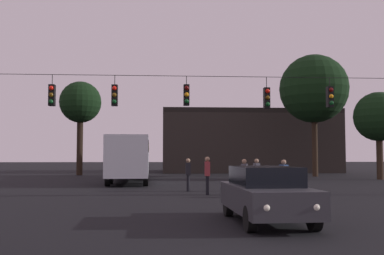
% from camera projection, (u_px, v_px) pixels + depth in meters
% --- Properties ---
extents(ground_plane, '(168.00, 168.00, 0.00)m').
position_uv_depth(ground_plane, '(183.00, 182.00, 30.89)').
color(ground_plane, black).
rests_on(ground_plane, ground).
extents(overhead_signal_span, '(19.17, 0.44, 6.14)m').
position_uv_depth(overhead_signal_span, '(193.00, 116.00, 20.23)').
color(overhead_signal_span, black).
rests_on(overhead_signal_span, ground).
extents(city_bus, '(2.83, 11.07, 3.00)m').
position_uv_depth(city_bus, '(130.00, 154.00, 30.63)').
color(city_bus, '#B7BCC6').
rests_on(city_bus, ground).
extents(car_near_right, '(1.96, 4.39, 1.52)m').
position_uv_depth(car_near_right, '(266.00, 193.00, 12.22)').
color(car_near_right, '#2D2D33').
rests_on(car_near_right, ground).
extents(car_far_left, '(1.91, 4.38, 1.52)m').
position_uv_depth(car_far_left, '(132.00, 167.00, 39.07)').
color(car_far_left, '#99999E').
rests_on(car_far_left, ground).
extents(pedestrian_crossing_left, '(0.35, 0.42, 1.63)m').
position_uv_depth(pedestrian_crossing_left, '(284.00, 176.00, 19.54)').
color(pedestrian_crossing_left, black).
rests_on(pedestrian_crossing_left, ground).
extents(pedestrian_crossing_center, '(0.36, 0.42, 1.65)m').
position_uv_depth(pedestrian_crossing_center, '(244.00, 175.00, 20.72)').
color(pedestrian_crossing_center, black).
rests_on(pedestrian_crossing_center, ground).
extents(pedestrian_crossing_right, '(0.31, 0.40, 1.64)m').
position_uv_depth(pedestrian_crossing_right, '(257.00, 173.00, 22.82)').
color(pedestrian_crossing_right, black).
rests_on(pedestrian_crossing_right, ground).
extents(pedestrian_near_bus, '(0.26, 0.37, 1.76)m').
position_uv_depth(pedestrian_near_bus, '(207.00, 173.00, 20.70)').
color(pedestrian_near_bus, black).
rests_on(pedestrian_near_bus, ground).
extents(pedestrian_trailing, '(0.24, 0.36, 1.66)m').
position_uv_depth(pedestrian_trailing, '(188.00, 173.00, 22.67)').
color(pedestrian_trailing, black).
rests_on(pedestrian_trailing, ground).
extents(corner_building, '(18.31, 10.15, 6.54)m').
position_uv_depth(corner_building, '(246.00, 142.00, 49.47)').
color(corner_building, black).
rests_on(corner_building, ground).
extents(tree_left_silhouette, '(5.88, 5.88, 10.47)m').
position_uv_depth(tree_left_silhouette, '(314.00, 89.00, 38.65)').
color(tree_left_silhouette, '#2D2116').
rests_on(tree_left_silhouette, ground).
extents(tree_behind_building, '(3.72, 3.72, 6.58)m').
position_uv_depth(tree_behind_building, '(379.00, 117.00, 33.75)').
color(tree_behind_building, '#2D2116').
rests_on(tree_behind_building, ground).
extents(tree_right_far, '(3.79, 3.79, 8.54)m').
position_uv_depth(tree_right_far, '(80.00, 103.00, 40.97)').
color(tree_right_far, black).
rests_on(tree_right_far, ground).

